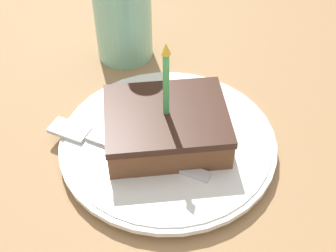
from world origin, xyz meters
TOP-DOWN VIEW (x-y plane):
  - ground_plane at (0.00, 0.00)m, footprint 2.40×2.40m
  - plate at (0.01, 0.03)m, footprint 0.24×0.24m
  - cake_slice at (0.01, 0.02)m, footprint 0.10×0.13m
  - fork at (0.02, -0.03)m, footprint 0.11×0.17m

SIDE VIEW (x-z plane):
  - ground_plane at x=0.00m, z-range -0.04..0.00m
  - plate at x=0.01m, z-range 0.00..0.02m
  - fork at x=0.02m, z-range 0.02..0.02m
  - cake_slice at x=0.01m, z-range -0.03..0.10m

